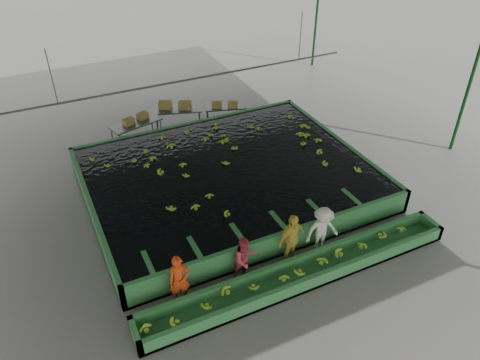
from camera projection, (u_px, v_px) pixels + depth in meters
name	position (u px, v px, depth m)	size (l,w,h in m)	color
ground	(246.00, 211.00, 16.38)	(80.00, 80.00, 0.00)	slate
shed_roof	(248.00, 76.00, 13.52)	(20.00, 22.00, 0.04)	gray
shed_posts	(247.00, 150.00, 14.95)	(20.00, 22.00, 5.00)	#103F13
flotation_tank	(228.00, 178.00, 17.23)	(10.00, 8.00, 0.90)	#32783A
tank_water	(228.00, 169.00, 17.00)	(9.70, 7.70, 0.00)	black
sorting_trough	(301.00, 274.00, 13.58)	(10.00, 1.00, 0.50)	#32783A
cableway_rail	(190.00, 79.00, 18.36)	(0.08, 0.08, 14.00)	#59605B
rail_hanger_left	(52.00, 77.00, 16.00)	(0.04, 0.04, 2.00)	#59605B
rail_hanger_right	(301.00, 36.00, 19.58)	(0.04, 0.04, 2.00)	#59605B
worker_a	(179.00, 280.00, 12.64)	(0.58, 0.38, 1.60)	red
worker_b	(245.00, 259.00, 13.37)	(0.73, 0.57, 1.49)	#B9333E
worker_c	(291.00, 239.00, 13.84)	(1.05, 0.44, 1.78)	gold
worker_d	(322.00, 230.00, 14.27)	(1.07, 0.62, 1.66)	beige
packing_table_left	(137.00, 133.00, 19.97)	(2.16, 0.87, 0.98)	#59605B
packing_table_mid	(178.00, 118.00, 21.08)	(2.12, 0.85, 0.96)	#59605B
packing_table_right	(226.00, 115.00, 21.51)	(1.87, 0.75, 0.85)	#59605B
box_stack_left	(136.00, 121.00, 19.78)	(1.17, 0.32, 0.25)	olive
box_stack_mid	(175.00, 108.00, 20.84)	(1.45, 0.40, 0.31)	olive
box_stack_right	(225.00, 107.00, 21.17)	(1.18, 0.33, 0.25)	olive
floating_bananas	(219.00, 159.00, 17.60)	(9.37, 6.39, 0.13)	#7FB624
trough_bananas	(302.00, 270.00, 13.50)	(8.80, 0.59, 0.12)	#7FB624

